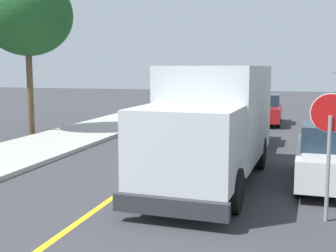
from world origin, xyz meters
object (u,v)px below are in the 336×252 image
at_px(parked_car_near, 242,126).
at_px(stop_sign, 330,132).
at_px(parked_car_mid, 265,110).
at_px(street_tree_down_block, 27,15).
at_px(parked_van_across, 332,156).
at_px(box_truck, 214,118).

relative_size(parked_car_near, stop_sign, 1.68).
xyz_separation_m(parked_car_near, stop_sign, (2.73, -8.74, 1.06)).
xyz_separation_m(parked_car_mid, street_tree_down_block, (-10.55, -6.84, 4.80)).
relative_size(parked_car_mid, stop_sign, 1.67).
relative_size(parked_car_mid, parked_van_across, 0.99).
distance_m(box_truck, street_tree_down_block, 12.55).
height_order(parked_car_near, street_tree_down_block, street_tree_down_block).
bearing_deg(street_tree_down_block, box_truck, -33.03).
xyz_separation_m(parked_van_across, stop_sign, (-0.31, -3.02, 1.06)).
bearing_deg(box_truck, parked_car_near, 89.11).
distance_m(box_truck, parked_van_across, 3.31).
distance_m(parked_car_near, street_tree_down_block, 11.21).
relative_size(parked_van_across, stop_sign, 1.68).
distance_m(parked_car_mid, stop_sign, 16.14).
distance_m(parked_car_near, parked_van_across, 6.48).
height_order(box_truck, street_tree_down_block, street_tree_down_block).
bearing_deg(parked_van_across, parked_car_near, 117.97).
bearing_deg(box_truck, street_tree_down_block, 146.97).
distance_m(parked_van_across, stop_sign, 3.22).
bearing_deg(street_tree_down_block, parked_car_mid, 32.93).
bearing_deg(parked_van_across, parked_car_mid, 101.38).
bearing_deg(parked_car_mid, parked_van_across, -78.62).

